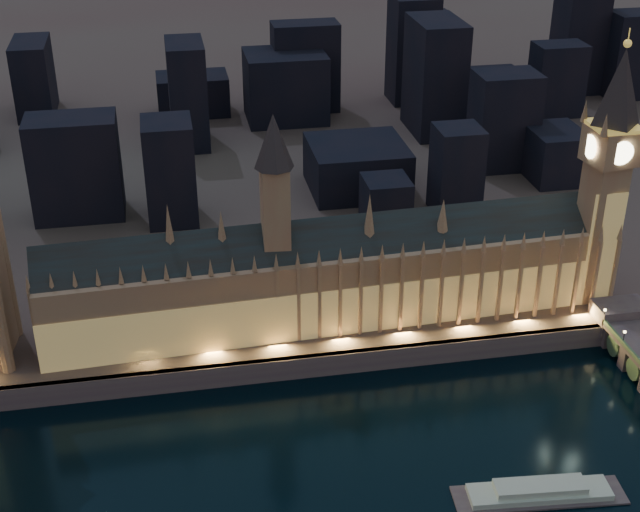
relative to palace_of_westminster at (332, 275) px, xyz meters
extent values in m
plane|color=black|center=(-10.38, -61.74, -26.37)|extent=(2000.00, 2000.00, 0.00)
cube|color=#543434|center=(-10.38, 458.26, -22.37)|extent=(2000.00, 960.00, 8.00)
cube|color=#4F414D|center=(-10.38, -20.74, -22.37)|extent=(2000.00, 2.50, 8.00)
cube|color=#9F6D51|center=(0.91, 0.26, -4.37)|extent=(200.71, 29.24, 28.00)
cube|color=tan|center=(0.91, -9.99, -9.37)|extent=(200.00, 0.50, 18.00)
cube|color=black|center=(0.91, 0.26, 12.63)|extent=(200.54, 25.50, 16.26)
cube|color=#9F6D51|center=(-19.09, 0.26, 25.63)|extent=(9.00, 9.00, 32.00)
cone|color=#2C2A2F|center=(-19.09, 0.26, 50.63)|extent=(13.00, 13.00, 18.00)
cube|color=#9F6D51|center=(-99.09, -10.34, -4.37)|extent=(1.20, 1.20, 28.00)
cone|color=#9F6D51|center=(-99.09, -9.74, 12.63)|extent=(2.00, 2.00, 6.00)
cube|color=#9F6D51|center=(-91.95, -10.34, -4.37)|extent=(1.20, 1.20, 28.00)
cone|color=#9F6D51|center=(-91.95, -9.74, 12.63)|extent=(2.00, 2.00, 6.00)
cube|color=#9F6D51|center=(-84.81, -10.34, -4.37)|extent=(1.20, 1.20, 28.00)
cone|color=#9F6D51|center=(-84.81, -9.74, 12.63)|extent=(2.00, 2.00, 6.00)
cube|color=#9F6D51|center=(-77.66, -10.34, -4.37)|extent=(1.20, 1.20, 28.00)
cone|color=#9F6D51|center=(-77.66, -9.74, 12.63)|extent=(2.00, 2.00, 6.00)
cube|color=#9F6D51|center=(-70.52, -10.34, -4.37)|extent=(1.20, 1.20, 28.00)
cone|color=#9F6D51|center=(-70.52, -9.74, 12.63)|extent=(2.00, 2.00, 6.00)
cube|color=#9F6D51|center=(-63.38, -10.34, -4.37)|extent=(1.20, 1.20, 28.00)
cone|color=#9F6D51|center=(-63.38, -9.74, 12.63)|extent=(2.00, 2.00, 6.00)
cube|color=#9F6D51|center=(-56.24, -10.34, -4.37)|extent=(1.20, 1.20, 28.00)
cone|color=#9F6D51|center=(-56.24, -9.74, 12.63)|extent=(2.00, 2.00, 6.00)
cube|color=#9F6D51|center=(-49.09, -10.34, -4.37)|extent=(1.20, 1.20, 28.00)
cone|color=#9F6D51|center=(-49.09, -9.74, 12.63)|extent=(2.00, 2.00, 6.00)
cube|color=#9F6D51|center=(-41.95, -10.34, -4.37)|extent=(1.20, 1.20, 28.00)
cone|color=#9F6D51|center=(-41.95, -9.74, 12.63)|extent=(2.00, 2.00, 6.00)
cube|color=#9F6D51|center=(-34.81, -10.34, -4.37)|extent=(1.20, 1.20, 28.00)
cone|color=#9F6D51|center=(-34.81, -9.74, 12.63)|extent=(2.00, 2.00, 6.00)
cube|color=#9F6D51|center=(-27.66, -10.34, -4.37)|extent=(1.20, 1.20, 28.00)
cone|color=#9F6D51|center=(-27.66, -9.74, 12.63)|extent=(2.00, 2.00, 6.00)
cube|color=#9F6D51|center=(-20.52, -10.34, -4.37)|extent=(1.20, 1.20, 28.00)
cone|color=#9F6D51|center=(-20.52, -9.74, 12.63)|extent=(2.00, 2.00, 6.00)
cube|color=#9F6D51|center=(-13.38, -10.34, -4.37)|extent=(1.20, 1.20, 28.00)
cone|color=#9F6D51|center=(-13.38, -9.74, 12.63)|extent=(2.00, 2.00, 6.00)
cube|color=#9F6D51|center=(-6.24, -10.34, -4.37)|extent=(1.20, 1.20, 28.00)
cone|color=#9F6D51|center=(-6.24, -9.74, 12.63)|extent=(2.00, 2.00, 6.00)
cube|color=#9F6D51|center=(0.91, -10.34, -4.37)|extent=(1.20, 1.20, 28.00)
cone|color=#9F6D51|center=(0.91, -9.74, 12.63)|extent=(2.00, 2.00, 6.00)
cube|color=#9F6D51|center=(8.05, -10.34, -4.37)|extent=(1.20, 1.20, 28.00)
cone|color=#9F6D51|center=(8.05, -9.74, 12.63)|extent=(2.00, 2.00, 6.00)
cube|color=#9F6D51|center=(15.19, -10.34, -4.37)|extent=(1.20, 1.20, 28.00)
cone|color=#9F6D51|center=(15.19, -9.74, 12.63)|extent=(2.00, 2.00, 6.00)
cube|color=#9F6D51|center=(22.34, -10.34, -4.37)|extent=(1.20, 1.20, 28.00)
cone|color=#9F6D51|center=(22.34, -9.74, 12.63)|extent=(2.00, 2.00, 6.00)
cube|color=#9F6D51|center=(29.48, -10.34, -4.37)|extent=(1.20, 1.20, 28.00)
cone|color=#9F6D51|center=(29.48, -9.74, 12.63)|extent=(2.00, 2.00, 6.00)
cube|color=#9F6D51|center=(36.62, -10.34, -4.37)|extent=(1.20, 1.20, 28.00)
cone|color=#9F6D51|center=(36.62, -9.74, 12.63)|extent=(2.00, 2.00, 6.00)
cube|color=#9F6D51|center=(43.76, -10.34, -4.37)|extent=(1.20, 1.20, 28.00)
cone|color=#9F6D51|center=(43.76, -9.74, 12.63)|extent=(2.00, 2.00, 6.00)
cube|color=#9F6D51|center=(50.91, -10.34, -4.37)|extent=(1.20, 1.20, 28.00)
cone|color=#9F6D51|center=(50.91, -9.74, 12.63)|extent=(2.00, 2.00, 6.00)
cube|color=#9F6D51|center=(58.05, -10.34, -4.37)|extent=(1.20, 1.20, 28.00)
cone|color=#9F6D51|center=(58.05, -9.74, 12.63)|extent=(2.00, 2.00, 6.00)
cube|color=#9F6D51|center=(65.19, -10.34, -4.37)|extent=(1.20, 1.20, 28.00)
cone|color=#9F6D51|center=(65.19, -9.74, 12.63)|extent=(2.00, 2.00, 6.00)
cube|color=#9F6D51|center=(72.34, -10.34, -4.37)|extent=(1.20, 1.20, 28.00)
cone|color=#9F6D51|center=(72.34, -9.74, 12.63)|extent=(2.00, 2.00, 6.00)
cube|color=#9F6D51|center=(79.48, -10.34, -4.37)|extent=(1.20, 1.20, 28.00)
cone|color=#9F6D51|center=(79.48, -9.74, 12.63)|extent=(2.00, 2.00, 6.00)
cube|color=#9F6D51|center=(86.62, -10.34, -4.37)|extent=(1.20, 1.20, 28.00)
cone|color=#9F6D51|center=(86.62, -9.74, 12.63)|extent=(2.00, 2.00, 6.00)
cube|color=#9F6D51|center=(93.76, -10.34, -4.37)|extent=(1.20, 1.20, 28.00)
cone|color=#9F6D51|center=(93.76, -9.74, 12.63)|extent=(2.00, 2.00, 6.00)
cube|color=#9F6D51|center=(100.91, -10.34, -4.37)|extent=(1.20, 1.20, 28.00)
cone|color=#9F6D51|center=(100.91, -9.74, 12.63)|extent=(2.00, 2.00, 6.00)
cone|color=#9F6D51|center=(-54.09, 0.26, 22.63)|extent=(4.40, 4.40, 18.00)
cone|color=#9F6D51|center=(-37.09, 0.26, 20.63)|extent=(4.40, 4.40, 14.00)
cone|color=#9F6D51|center=(12.91, 0.26, 21.63)|extent=(4.40, 4.40, 16.00)
cone|color=#9F6D51|center=(38.91, 0.26, 19.63)|extent=(4.40, 4.40, 12.00)
cube|color=#9F6D51|center=(97.62, 0.26, 8.19)|extent=(13.87, 13.87, 53.13)
cube|color=tan|center=(97.62, -5.94, 3.63)|extent=(12.00, 0.50, 44.00)
cube|color=#9F6D51|center=(97.62, 0.26, 41.14)|extent=(15.00, 15.00, 12.77)
cube|color=#F2C64C|center=(97.62, 0.26, 48.12)|extent=(15.75, 15.75, 1.20)
cone|color=#2C2A2F|center=(97.62, 0.26, 61.72)|extent=(18.00, 18.00, 26.00)
sphere|color=#F2C64C|center=(97.62, 0.26, 76.22)|extent=(2.80, 2.80, 2.80)
cylinder|color=#F2C64C|center=(97.62, 0.26, 78.72)|extent=(0.40, 0.40, 5.00)
cylinder|color=#FFF2BF|center=(97.62, -7.49, 41.14)|extent=(8.40, 0.50, 8.40)
cylinder|color=#FFF2BF|center=(97.62, 8.01, 41.14)|extent=(8.40, 0.50, 8.40)
cylinder|color=#FFF2BF|center=(89.87, 0.26, 41.14)|extent=(0.50, 8.40, 8.40)
cylinder|color=#FFF2BF|center=(105.37, 0.26, 41.14)|extent=(0.50, 8.40, 8.40)
cone|color=#9F6D51|center=(90.12, -7.24, 51.52)|extent=(2.60, 2.60, 8.00)
cone|color=#9F6D51|center=(90.12, 7.76, 51.52)|extent=(2.60, 2.60, 8.00)
cone|color=#9F6D51|center=(105.12, 7.76, 51.52)|extent=(2.60, 2.60, 8.00)
cube|color=#4F414D|center=(101.88, -16.74, -17.62)|extent=(18.60, 12.00, 9.50)
cylinder|color=black|center=(92.98, -36.02, -13.67)|extent=(0.30, 0.30, 4.40)
sphere|color=#FFD88C|center=(92.98, -36.02, -11.37)|extent=(1.00, 1.00, 1.00)
cube|color=#4F414D|center=(101.88, -21.74, -22.02)|extent=(16.74, 4.00, 9.50)
cylinder|color=black|center=(92.98, -21.74, -13.67)|extent=(0.30, 0.30, 4.40)
sphere|color=#FFD88C|center=(92.98, -21.74, -11.37)|extent=(1.00, 1.00, 1.00)
cylinder|color=#446D43|center=(101.88, -28.88, -21.67)|extent=(16.37, 8.00, 8.00)
cube|color=#4F414D|center=(41.88, -89.33, -26.07)|extent=(49.43, 15.65, 0.60)
cube|color=silver|center=(41.88, -89.33, -25.17)|extent=(40.81, 12.42, 2.40)
cube|color=silver|center=(41.88, -89.33, -22.97)|extent=(26.23, 9.20, 2.20)
cube|color=black|center=(37.03, 68.85, -6.84)|extent=(19.03, 19.80, 23.05)
cube|color=black|center=(71.46, 80.27, 1.33)|extent=(19.65, 20.18, 39.41)
cube|color=black|center=(29.34, 225.56, -1.62)|extent=(19.44, 30.73, 33.50)
cube|color=black|center=(30.30, 231.86, 7.10)|extent=(37.76, 19.44, 50.94)
cube|color=black|center=(-39.25, 187.81, 8.81)|extent=(18.99, 34.57, 54.36)
cube|color=black|center=(-51.95, 95.26, 4.17)|extent=(21.11, 25.14, 45.08)
cube|color=black|center=(-91.91, 106.93, 4.19)|extent=(38.19, 23.57, 45.13)
cube|color=black|center=(137.68, 221.24, -9.17)|extent=(43.78, 39.06, 18.41)
cube|color=black|center=(-123.36, 254.22, 2.66)|extent=(19.72, 40.72, 42.07)
cube|color=black|center=(16.54, 218.04, 0.69)|extent=(44.53, 36.65, 38.13)
cube|color=black|center=(-34.65, 238.11, -7.16)|extent=(40.45, 27.15, 22.43)
cube|color=black|center=(92.56, 183.82, 12.11)|extent=(24.63, 41.01, 60.97)
cube|color=black|center=(34.36, 112.84, -7.18)|extent=(44.15, 42.43, 22.38)
cube|color=black|center=(110.92, 127.58, 5.46)|extent=(30.39, 22.61, 47.67)
cube|color=black|center=(169.80, 197.75, 2.18)|extent=(28.33, 19.81, 41.11)
cube|color=black|center=(130.37, 108.75, -6.14)|extent=(24.83, 31.49, 24.47)
cube|color=black|center=(109.61, 239.85, 6.93)|extent=(19.19, 29.53, 50.61)
cube|color=black|center=(95.64, 238.26, 12.58)|extent=(26.00, 26.00, 61.90)
cube|color=black|center=(200.02, 238.26, 17.11)|extent=(26.00, 26.00, 70.95)
camera|label=1|loc=(-53.14, -264.40, 150.31)|focal=50.00mm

